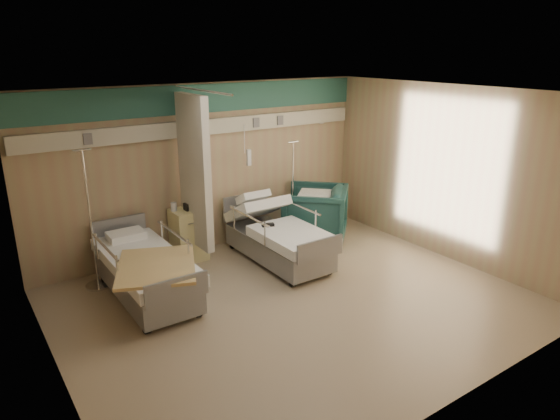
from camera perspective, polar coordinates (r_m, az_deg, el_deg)
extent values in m
cube|color=#87765D|center=(6.95, 1.78, -10.55)|extent=(6.00, 5.00, 0.00)
cube|color=tan|center=(8.46, -8.23, 4.74)|extent=(6.00, 0.04, 2.80)
cube|color=tan|center=(4.77, 20.19, -7.04)|extent=(6.00, 0.04, 2.80)
cube|color=tan|center=(5.30, -25.30, -5.12)|extent=(0.04, 5.00, 2.80)
cube|color=tan|center=(8.47, 18.51, 3.99)|extent=(0.04, 5.00, 2.80)
cube|color=white|center=(6.12, 2.04, 13.11)|extent=(6.00, 5.00, 0.04)
cube|color=#2B665C|center=(8.26, -8.53, 12.50)|extent=(6.00, 0.04, 0.45)
cube|color=beige|center=(8.29, -8.29, 9.39)|extent=(5.88, 0.08, 0.25)
cylinder|color=silver|center=(7.23, -9.05, 13.36)|extent=(0.03, 1.80, 0.03)
cube|color=beige|center=(7.75, -9.73, 4.25)|extent=(0.12, 0.90, 2.35)
cube|color=#F5E999|center=(8.27, -10.39, -2.78)|extent=(0.50, 0.48, 0.85)
imported|color=#1D4846|center=(8.93, 4.01, -0.45)|extent=(1.52, 1.52, 0.99)
cube|color=white|center=(8.76, 4.02, 2.83)|extent=(0.83, 0.83, 0.07)
cylinder|color=silver|center=(9.23, 1.43, -2.95)|extent=(0.32, 0.32, 0.03)
cylinder|color=silver|center=(8.96, 1.47, 2.24)|extent=(0.03, 0.03, 1.76)
cylinder|color=silver|center=(8.76, 1.52, 7.79)|extent=(0.21, 0.03, 0.03)
cylinder|color=silver|center=(7.85, -20.01, -8.07)|extent=(0.36, 0.36, 0.03)
cylinder|color=silver|center=(7.48, -20.83, -1.20)|extent=(0.03, 0.03, 2.02)
cylinder|color=silver|center=(7.23, -21.72, 6.38)|extent=(0.24, 0.03, 0.03)
cube|color=black|center=(7.90, -1.39, -1.71)|extent=(0.21, 0.14, 0.04)
cube|color=tan|center=(6.65, -13.92, -6.25)|extent=(1.36, 1.49, 0.04)
cube|color=black|center=(8.11, -10.15, 0.43)|extent=(0.21, 0.13, 0.11)
cylinder|color=white|center=(8.10, -12.05, 0.37)|extent=(0.12, 0.12, 0.14)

